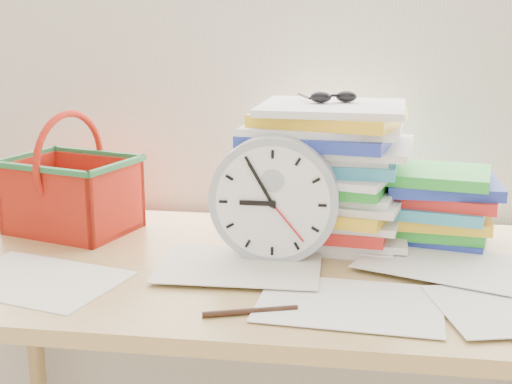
% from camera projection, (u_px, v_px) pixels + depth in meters
% --- Properties ---
extents(desk, '(1.40, 0.70, 0.75)m').
position_uv_depth(desk, '(263.00, 299.00, 1.43)').
color(desk, tan).
rests_on(desk, ground).
extents(paper_stack, '(0.37, 0.32, 0.30)m').
position_uv_depth(paper_stack, '(327.00, 174.00, 1.52)').
color(paper_stack, white).
rests_on(paper_stack, desk).
extents(clock, '(0.25, 0.05, 0.25)m').
position_uv_depth(clock, '(274.00, 200.00, 1.40)').
color(clock, '#9FA8B0').
rests_on(clock, desk).
extents(sunglasses, '(0.14, 0.13, 0.03)m').
position_uv_depth(sunglasses, '(333.00, 97.00, 1.50)').
color(sunglasses, black).
rests_on(sunglasses, paper_stack).
extents(book_stack, '(0.30, 0.24, 0.17)m').
position_uv_depth(book_stack, '(433.00, 206.00, 1.53)').
color(book_stack, white).
rests_on(book_stack, desk).
extents(basket, '(0.32, 0.28, 0.27)m').
position_uv_depth(basket, '(71.00, 173.00, 1.61)').
color(basket, red).
rests_on(basket, desk).
extents(pen, '(0.16, 0.06, 0.01)m').
position_uv_depth(pen, '(250.00, 311.00, 1.18)').
color(pen, black).
rests_on(pen, desk).
extents(scattered_papers, '(1.26, 0.42, 0.02)m').
position_uv_depth(scattered_papers, '(263.00, 261.00, 1.41)').
color(scattered_papers, white).
rests_on(scattered_papers, desk).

